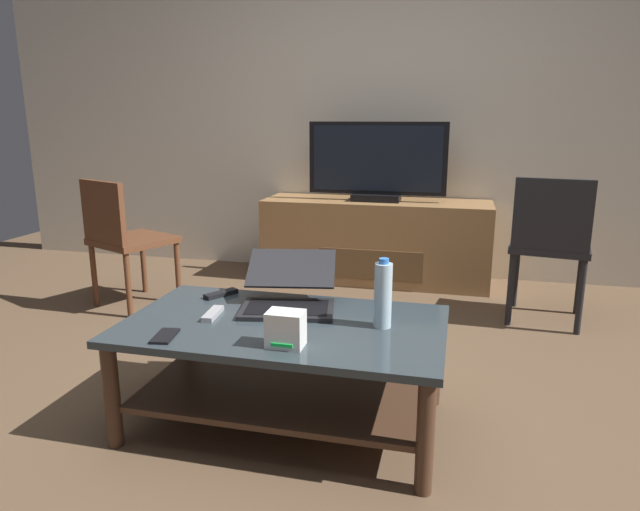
# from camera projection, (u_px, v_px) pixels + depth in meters

# --- Properties ---
(ground_plane) EXTENTS (7.68, 7.68, 0.00)m
(ground_plane) POSITION_uv_depth(u_px,v_px,m) (308.00, 398.00, 2.50)
(ground_plane) COLOR brown
(back_wall) EXTENTS (6.40, 0.12, 2.80)m
(back_wall) POSITION_uv_depth(u_px,v_px,m) (384.00, 92.00, 4.30)
(back_wall) COLOR beige
(back_wall) RESTS_ON ground
(coffee_table) EXTENTS (1.25, 0.72, 0.44)m
(coffee_table) POSITION_uv_depth(u_px,v_px,m) (284.00, 353.00, 2.23)
(coffee_table) COLOR #2D383D
(coffee_table) RESTS_ON ground
(media_cabinet) EXTENTS (1.68, 0.50, 0.61)m
(media_cabinet) POSITION_uv_depth(u_px,v_px,m) (376.00, 241.00, 4.26)
(media_cabinet) COLOR olive
(media_cabinet) RESTS_ON ground
(television) EXTENTS (1.01, 0.20, 0.57)m
(television) POSITION_uv_depth(u_px,v_px,m) (377.00, 164.00, 4.10)
(television) COLOR black
(television) RESTS_ON media_cabinet
(dining_chair) EXTENTS (0.51, 0.51, 0.89)m
(dining_chair) POSITION_uv_depth(u_px,v_px,m) (550.00, 241.00, 3.30)
(dining_chair) COLOR black
(dining_chair) RESTS_ON ground
(side_chair) EXTENTS (0.58, 0.58, 0.84)m
(side_chair) POSITION_uv_depth(u_px,v_px,m) (123.00, 235.00, 3.60)
(side_chair) COLOR #59331E
(side_chair) RESTS_ON ground
(laptop) EXTENTS (0.45, 0.50, 0.19)m
(laptop) POSITION_uv_depth(u_px,v_px,m) (289.00, 292.00, 2.38)
(laptop) COLOR black
(laptop) RESTS_ON coffee_table
(router_box) EXTENTS (0.13, 0.10, 0.13)m
(router_box) POSITION_uv_depth(u_px,v_px,m) (286.00, 329.00, 1.95)
(router_box) COLOR white
(router_box) RESTS_ON coffee_table
(water_bottle_near) EXTENTS (0.07, 0.07, 0.27)m
(water_bottle_near) POSITION_uv_depth(u_px,v_px,m) (383.00, 295.00, 2.12)
(water_bottle_near) COLOR silver
(water_bottle_near) RESTS_ON coffee_table
(cell_phone) EXTENTS (0.09, 0.15, 0.01)m
(cell_phone) POSITION_uv_depth(u_px,v_px,m) (165.00, 336.00, 2.05)
(cell_phone) COLOR black
(cell_phone) RESTS_ON coffee_table
(tv_remote) EXTENTS (0.06, 0.16, 0.02)m
(tv_remote) POSITION_uv_depth(u_px,v_px,m) (213.00, 314.00, 2.27)
(tv_remote) COLOR #99999E
(tv_remote) RESTS_ON coffee_table
(soundbar_remote) EXTENTS (0.12, 0.16, 0.02)m
(soundbar_remote) POSITION_uv_depth(u_px,v_px,m) (221.00, 294.00, 2.52)
(soundbar_remote) COLOR black
(soundbar_remote) RESTS_ON coffee_table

